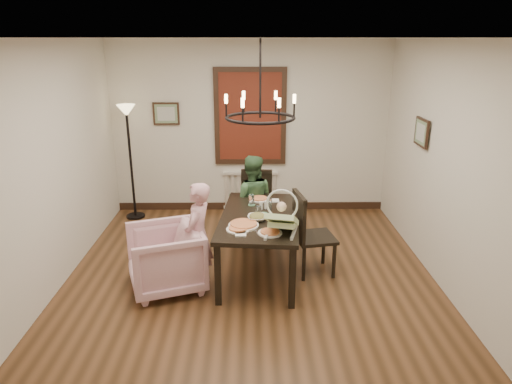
{
  "coord_description": "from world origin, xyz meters",
  "views": [
    {
      "loc": [
        0.01,
        -4.88,
        2.8
      ],
      "look_at": [
        0.07,
        0.3,
        1.05
      ],
      "focal_mm": 32.0,
      "sensor_mm": 36.0,
      "label": 1
    }
  ],
  "objects_px": {
    "dining_table": "(260,222)",
    "drinking_glass": "(258,212)",
    "chair_far": "(256,207)",
    "chair_right": "(315,233)",
    "seated_man": "(251,209)",
    "baby_bouncer": "(282,218)",
    "armchair": "(166,258)",
    "floor_lamp": "(131,164)",
    "elderly_woman": "(199,245)"
  },
  "relations": [
    {
      "from": "dining_table",
      "to": "drinking_glass",
      "type": "distance_m",
      "value": 0.16
    },
    {
      "from": "chair_far",
      "to": "chair_right",
      "type": "height_order",
      "value": "chair_right"
    },
    {
      "from": "seated_man",
      "to": "baby_bouncer",
      "type": "relative_size",
      "value": 2.12
    },
    {
      "from": "dining_table",
      "to": "chair_far",
      "type": "height_order",
      "value": "chair_far"
    },
    {
      "from": "dining_table",
      "to": "armchair",
      "type": "xyz_separation_m",
      "value": [
        -1.1,
        -0.36,
        -0.31
      ]
    },
    {
      "from": "floor_lamp",
      "to": "chair_right",
      "type": "bearing_deg",
      "value": -35.1
    },
    {
      "from": "chair_right",
      "to": "seated_man",
      "type": "relative_size",
      "value": 0.98
    },
    {
      "from": "elderly_woman",
      "to": "floor_lamp",
      "type": "relative_size",
      "value": 0.59
    },
    {
      "from": "chair_far",
      "to": "seated_man",
      "type": "distance_m",
      "value": 0.17
    },
    {
      "from": "chair_far",
      "to": "drinking_glass",
      "type": "distance_m",
      "value": 1.09
    },
    {
      "from": "armchair",
      "to": "dining_table",
      "type": "bearing_deg",
      "value": 88.96
    },
    {
      "from": "chair_far",
      "to": "armchair",
      "type": "relative_size",
      "value": 1.22
    },
    {
      "from": "elderly_woman",
      "to": "baby_bouncer",
      "type": "height_order",
      "value": "baby_bouncer"
    },
    {
      "from": "elderly_woman",
      "to": "seated_man",
      "type": "relative_size",
      "value": 0.98
    },
    {
      "from": "chair_right",
      "to": "drinking_glass",
      "type": "distance_m",
      "value": 0.76
    },
    {
      "from": "chair_far",
      "to": "chair_right",
      "type": "xyz_separation_m",
      "value": [
        0.72,
        -0.98,
        0.02
      ]
    },
    {
      "from": "armchair",
      "to": "seated_man",
      "type": "height_order",
      "value": "seated_man"
    },
    {
      "from": "chair_far",
      "to": "baby_bouncer",
      "type": "bearing_deg",
      "value": -75.33
    },
    {
      "from": "chair_right",
      "to": "elderly_woman",
      "type": "xyz_separation_m",
      "value": [
        -1.39,
        -0.33,
        -0.0
      ]
    },
    {
      "from": "chair_right",
      "to": "floor_lamp",
      "type": "xyz_separation_m",
      "value": [
        -2.7,
        1.89,
        0.37
      ]
    },
    {
      "from": "chair_far",
      "to": "baby_bouncer",
      "type": "height_order",
      "value": "baby_bouncer"
    },
    {
      "from": "chair_right",
      "to": "dining_table",
      "type": "bearing_deg",
      "value": 80.12
    },
    {
      "from": "armchair",
      "to": "baby_bouncer",
      "type": "distance_m",
      "value": 1.45
    },
    {
      "from": "dining_table",
      "to": "floor_lamp",
      "type": "relative_size",
      "value": 0.96
    },
    {
      "from": "dining_table",
      "to": "baby_bouncer",
      "type": "height_order",
      "value": "baby_bouncer"
    },
    {
      "from": "baby_bouncer",
      "to": "armchair",
      "type": "bearing_deg",
      "value": -173.26
    },
    {
      "from": "dining_table",
      "to": "floor_lamp",
      "type": "distance_m",
      "value": 2.78
    },
    {
      "from": "elderly_woman",
      "to": "drinking_glass",
      "type": "distance_m",
      "value": 0.81
    },
    {
      "from": "seated_man",
      "to": "baby_bouncer",
      "type": "xyz_separation_m",
      "value": [
        0.33,
        -1.34,
        0.4
      ]
    },
    {
      "from": "drinking_glass",
      "to": "armchair",
      "type": "bearing_deg",
      "value": -164.3
    },
    {
      "from": "elderly_woman",
      "to": "drinking_glass",
      "type": "relative_size",
      "value": 8.16
    },
    {
      "from": "elderly_woman",
      "to": "floor_lamp",
      "type": "bearing_deg",
      "value": -134.49
    },
    {
      "from": "dining_table",
      "to": "chair_right",
      "type": "relative_size",
      "value": 1.62
    },
    {
      "from": "chair_far",
      "to": "baby_bouncer",
      "type": "distance_m",
      "value": 1.58
    },
    {
      "from": "dining_table",
      "to": "drinking_glass",
      "type": "xyz_separation_m",
      "value": [
        -0.02,
        -0.05,
        0.15
      ]
    },
    {
      "from": "armchair",
      "to": "floor_lamp",
      "type": "distance_m",
      "value": 2.49
    },
    {
      "from": "seated_man",
      "to": "floor_lamp",
      "type": "bearing_deg",
      "value": -27.47
    },
    {
      "from": "floor_lamp",
      "to": "chair_far",
      "type": "bearing_deg",
      "value": -24.9
    },
    {
      "from": "floor_lamp",
      "to": "elderly_woman",
      "type": "bearing_deg",
      "value": -59.69
    },
    {
      "from": "dining_table",
      "to": "baby_bouncer",
      "type": "relative_size",
      "value": 3.38
    },
    {
      "from": "elderly_woman",
      "to": "seated_man",
      "type": "bearing_deg",
      "value": 167.27
    },
    {
      "from": "dining_table",
      "to": "drinking_glass",
      "type": "bearing_deg",
      "value": -104.21
    },
    {
      "from": "chair_far",
      "to": "armchair",
      "type": "xyz_separation_m",
      "value": [
        -1.06,
        -1.34,
        -0.13
      ]
    },
    {
      "from": "baby_bouncer",
      "to": "dining_table",
      "type": "bearing_deg",
      "value": 127.91
    },
    {
      "from": "dining_table",
      "to": "armchair",
      "type": "distance_m",
      "value": 1.2
    },
    {
      "from": "chair_right",
      "to": "baby_bouncer",
      "type": "height_order",
      "value": "baby_bouncer"
    },
    {
      "from": "seated_man",
      "to": "drinking_glass",
      "type": "distance_m",
      "value": 0.94
    },
    {
      "from": "drinking_glass",
      "to": "floor_lamp",
      "type": "height_order",
      "value": "floor_lamp"
    },
    {
      "from": "dining_table",
      "to": "armchair",
      "type": "bearing_deg",
      "value": -156.9
    },
    {
      "from": "baby_bouncer",
      "to": "drinking_glass",
      "type": "bearing_deg",
      "value": 132.08
    }
  ]
}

